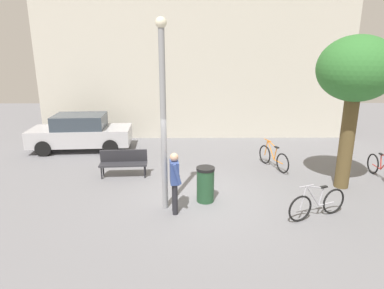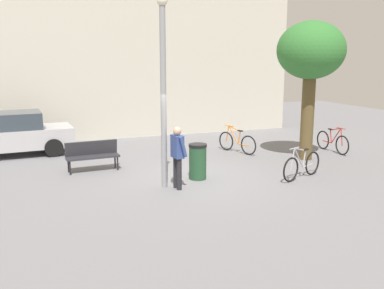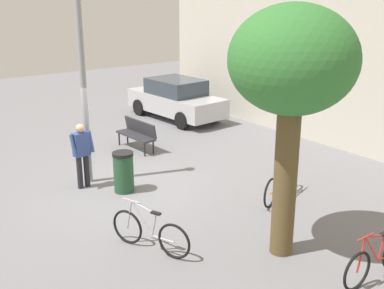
% 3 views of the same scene
% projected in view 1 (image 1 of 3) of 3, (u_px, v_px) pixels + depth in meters
% --- Properties ---
extents(ground_plane, '(36.00, 36.00, 0.00)m').
position_uv_depth(ground_plane, '(199.00, 200.00, 9.66)').
color(ground_plane, slate).
extents(building_facade, '(14.90, 2.00, 7.35)m').
position_uv_depth(building_facade, '(195.00, 61.00, 16.33)').
color(building_facade, beige).
rests_on(building_facade, ground_plane).
extents(lamppost, '(0.28, 0.28, 4.97)m').
position_uv_depth(lamppost, '(163.00, 109.00, 8.42)').
color(lamppost, gray).
rests_on(lamppost, ground_plane).
extents(person_by_lamppost, '(0.33, 0.61, 1.67)m').
position_uv_depth(person_by_lamppost, '(175.00, 179.00, 8.64)').
color(person_by_lamppost, '#232328').
rests_on(person_by_lamppost, ground_plane).
extents(park_bench, '(1.63, 0.57, 0.92)m').
position_uv_depth(park_bench, '(124.00, 161.00, 11.33)').
color(park_bench, '#2D2D33').
rests_on(park_bench, ground_plane).
extents(plaza_tree, '(2.24, 2.24, 4.63)m').
position_uv_depth(plaza_tree, '(356.00, 73.00, 9.59)').
color(plaza_tree, brown).
rests_on(plaza_tree, ground_plane).
extents(bicycle_silver, '(1.70, 0.73, 0.97)m').
position_uv_depth(bicycle_silver, '(317.00, 204.00, 8.54)').
color(bicycle_silver, black).
rests_on(bicycle_silver, ground_plane).
extents(bicycle_orange, '(0.71, 1.70, 0.97)m').
position_uv_depth(bicycle_orange, '(273.00, 158.00, 12.17)').
color(bicycle_orange, black).
rests_on(bicycle_orange, ground_plane).
extents(bicycle_red, '(0.08, 1.81, 0.97)m').
position_uv_depth(bicycle_red, '(382.00, 168.00, 11.09)').
color(bicycle_red, black).
rests_on(bicycle_red, ground_plane).
extents(parked_car_silver, '(4.31, 2.05, 1.55)m').
position_uv_depth(parked_car_silver, '(81.00, 132.00, 14.28)').
color(parked_car_silver, '#B7B7BC').
rests_on(parked_car_silver, ground_plane).
extents(trash_bin, '(0.52, 0.52, 1.02)m').
position_uv_depth(trash_bin, '(205.00, 184.00, 9.44)').
color(trash_bin, '#234C2D').
rests_on(trash_bin, ground_plane).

